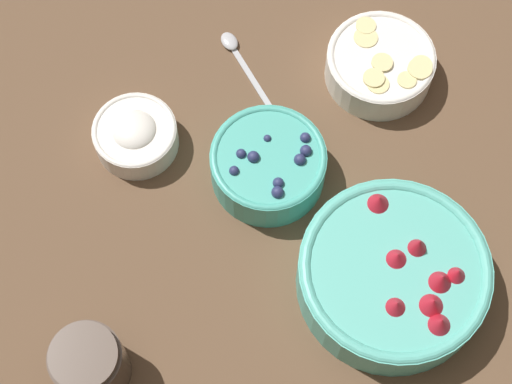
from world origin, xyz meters
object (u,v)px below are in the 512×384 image
at_px(jar_chocolate, 90,364).
at_px(bowl_cream, 135,135).
at_px(bowl_strawberries, 394,274).
at_px(bowl_blueberries, 268,164).
at_px(bowl_bananas, 380,64).

bearing_deg(jar_chocolate, bowl_cream, 63.69).
height_order(bowl_strawberries, jar_chocolate, jar_chocolate).
bearing_deg(bowl_cream, bowl_blueberries, -35.42).
height_order(bowl_strawberries, bowl_blueberries, bowl_strawberries).
xyz_separation_m(bowl_blueberries, bowl_cream, (-0.15, 0.11, -0.01)).
relative_size(bowl_strawberries, bowl_blueberries, 1.56).
relative_size(bowl_blueberries, jar_chocolate, 1.65).
distance_m(bowl_blueberries, bowl_bananas, 0.22).
distance_m(bowl_strawberries, jar_chocolate, 0.38).
bearing_deg(bowl_strawberries, bowl_cream, 128.57).
distance_m(bowl_bananas, bowl_cream, 0.35).
bearing_deg(bowl_bananas, jar_chocolate, -151.37).
bearing_deg(bowl_blueberries, jar_chocolate, -148.87).
bearing_deg(bowl_bananas, bowl_blueberries, -155.20).
distance_m(bowl_cream, jar_chocolate, 0.31).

